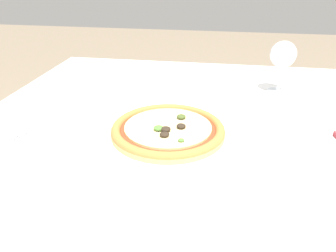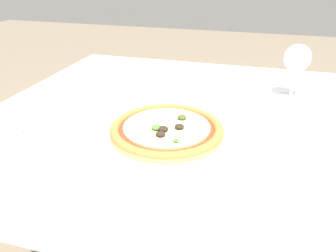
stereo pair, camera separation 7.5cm
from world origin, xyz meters
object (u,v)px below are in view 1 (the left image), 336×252
wine_glass_far_left (283,56)px  dining_table (243,146)px  pizza_plate (168,131)px  fork (10,150)px

wine_glass_far_left → dining_table: bearing=-116.1°
dining_table → wine_glass_far_left: (0.11, 0.22, 0.19)m
dining_table → pizza_plate: pizza_plate is taller
dining_table → pizza_plate: (-0.18, -0.13, 0.10)m
dining_table → wine_glass_far_left: size_ratio=8.89×
fork → wine_glass_far_left: bearing=36.7°
pizza_plate → fork: 0.35m
pizza_plate → fork: size_ratio=1.78×
pizza_plate → wine_glass_far_left: (0.29, 0.35, 0.10)m
dining_table → fork: bearing=-154.5°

